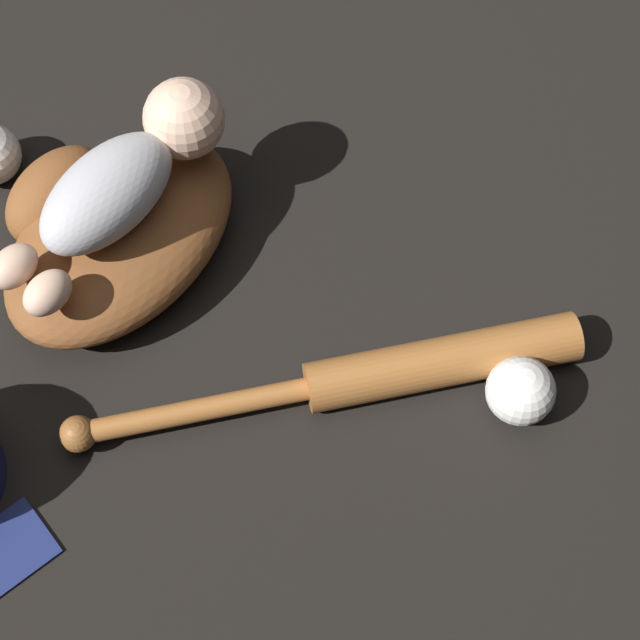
{
  "coord_description": "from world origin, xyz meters",
  "views": [
    {
      "loc": [
        -0.34,
        -0.59,
        1.06
      ],
      "look_at": [
        0.08,
        -0.28,
        0.07
      ],
      "focal_mm": 60.0,
      "sensor_mm": 36.0,
      "label": 1
    }
  ],
  "objects_px": {
    "baby_figure": "(126,175)",
    "baseball_bat": "(390,372)",
    "baseball_glove": "(110,230)",
    "baseball": "(521,391)"
  },
  "relations": [
    {
      "from": "baby_figure",
      "to": "baseball_bat",
      "type": "xyz_separation_m",
      "value": [
        0.02,
        -0.33,
        -0.11
      ]
    },
    {
      "from": "baseball_bat",
      "to": "baseball_glove",
      "type": "bearing_deg",
      "value": 98.11
    },
    {
      "from": "baseball_bat",
      "to": "baseball",
      "type": "distance_m",
      "value": 0.14
    },
    {
      "from": "baby_figure",
      "to": "baseball_bat",
      "type": "relative_size",
      "value": 0.71
    },
    {
      "from": "baby_figure",
      "to": "baseball_bat",
      "type": "distance_m",
      "value": 0.35
    },
    {
      "from": "baseball_glove",
      "to": "baseball_bat",
      "type": "xyz_separation_m",
      "value": [
        0.05,
        -0.35,
        -0.02
      ]
    },
    {
      "from": "baseball_glove",
      "to": "baseball",
      "type": "bearing_deg",
      "value": -77.08
    },
    {
      "from": "baby_figure",
      "to": "baseball_glove",
      "type": "bearing_deg",
      "value": 149.36
    },
    {
      "from": "baseball_glove",
      "to": "baseball_bat",
      "type": "height_order",
      "value": "baseball_glove"
    },
    {
      "from": "baseball_bat",
      "to": "baby_figure",
      "type": "bearing_deg",
      "value": 93.56
    }
  ]
}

